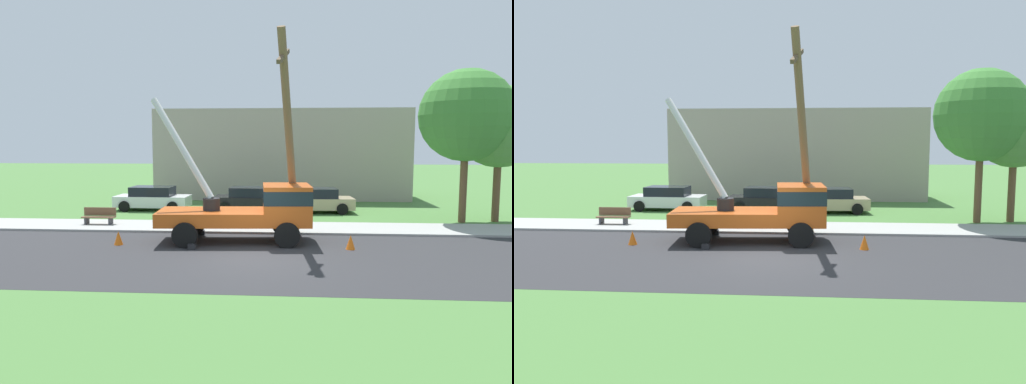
{
  "view_description": "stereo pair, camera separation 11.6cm",
  "coord_description": "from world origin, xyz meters",
  "views": [
    {
      "loc": [
        1.27,
        -16.62,
        4.1
      ],
      "look_at": [
        -0.18,
        2.75,
        2.05
      ],
      "focal_mm": 33.49,
      "sensor_mm": 36.0,
      "label": 1
    },
    {
      "loc": [
        1.38,
        -16.61,
        4.1
      ],
      "look_at": [
        -0.18,
        2.75,
        2.05
      ],
      "focal_mm": 33.49,
      "sensor_mm": 36.0,
      "label": 2
    }
  ],
  "objects": [
    {
      "name": "traffic_cone_ahead",
      "position": [
        3.54,
        1.52,
        0.28
      ],
      "size": [
        0.36,
        0.36,
        0.56
      ],
      "primitive_type": "cone",
      "color": "orange",
      "rests_on": "ground"
    },
    {
      "name": "sidewalk_strip",
      "position": [
        0.0,
        5.72,
        0.05
      ],
      "size": [
        80.0,
        2.92,
        0.1
      ],
      "primitive_type": "cube",
      "color": "#9E9E99",
      "rests_on": "ground"
    },
    {
      "name": "parked_sedan_black",
      "position": [
        -1.09,
        11.43,
        0.71
      ],
      "size": [
        4.49,
        2.18,
        1.42
      ],
      "color": "black",
      "rests_on": "ground"
    },
    {
      "name": "parked_sedan_white",
      "position": [
        -7.07,
        11.42,
        0.71
      ],
      "size": [
        4.44,
        2.09,
        1.42
      ],
      "color": "silver",
      "rests_on": "ground"
    },
    {
      "name": "ground_plane",
      "position": [
        0.0,
        12.0,
        0.0
      ],
      "size": [
        120.0,
        120.0,
        0.0
      ],
      "primitive_type": "plane",
      "color": "#477538"
    },
    {
      "name": "park_bench",
      "position": [
        -8.1,
        5.79,
        0.46
      ],
      "size": [
        1.6,
        0.45,
        0.9
      ],
      "color": "brown",
      "rests_on": "ground"
    },
    {
      "name": "leaning_utility_pole",
      "position": [
        1.16,
        3.02,
        4.31
      ],
      "size": [
        1.01,
        4.01,
        8.44
      ],
      "color": "brown",
      "rests_on": "ground"
    },
    {
      "name": "lowrise_building_backdrop",
      "position": [
        0.51,
        19.35,
        3.2
      ],
      "size": [
        18.0,
        6.0,
        6.4
      ],
      "primitive_type": "cube",
      "color": "#A5998C",
      "rests_on": "ground"
    },
    {
      "name": "traffic_cone_behind",
      "position": [
        -5.61,
        1.66,
        0.28
      ],
      "size": [
        0.36,
        0.36,
        0.56
      ],
      "primitive_type": "cone",
      "color": "orange",
      "rests_on": "ground"
    },
    {
      "name": "road_asphalt",
      "position": [
        0.0,
        0.0,
        0.0
      ],
      "size": [
        80.0,
        8.52,
        0.01
      ],
      "primitive_type": "cube",
      "color": "#2B2B2D",
      "rests_on": "ground"
    },
    {
      "name": "parked_sedan_tan",
      "position": [
        2.64,
        11.1,
        0.71
      ],
      "size": [
        4.52,
        2.23,
        1.42
      ],
      "color": "tan",
      "rests_on": "ground"
    },
    {
      "name": "roadside_tree_near",
      "position": [
        9.98,
        8.2,
        5.41
      ],
      "size": [
        4.63,
        4.63,
        7.74
      ],
      "color": "brown",
      "rests_on": "ground"
    },
    {
      "name": "roadside_tree_far",
      "position": [
        11.77,
        8.57,
        4.85
      ],
      "size": [
        4.15,
        4.15,
        6.94
      ],
      "color": "brown",
      "rests_on": "ground"
    },
    {
      "name": "utility_truck",
      "position": [
        -0.22,
        2.74,
        1.41
      ],
      "size": [
        6.92,
        3.21,
        5.98
      ],
      "color": "#C65119",
      "rests_on": "ground"
    },
    {
      "name": "traffic_cone_curbside",
      "position": [
        0.95,
        3.62,
        0.28
      ],
      "size": [
        0.36,
        0.36,
        0.56
      ],
      "primitive_type": "cone",
      "color": "orange",
      "rests_on": "ground"
    }
  ]
}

